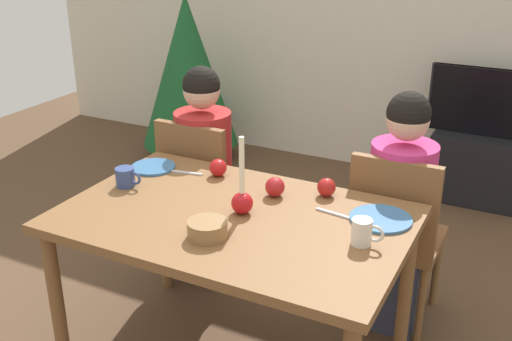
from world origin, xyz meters
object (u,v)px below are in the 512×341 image
candle_centerpiece (242,198)px  apple_by_right_mug (218,168)px  chair_left (202,188)px  apple_near_candle (326,187)px  person_left_child (205,176)px  tv (489,102)px  tv_stand (479,167)px  chair_right (395,231)px  dining_table (234,233)px  person_right_child (398,217)px  mug_left (126,177)px  plate_right (381,219)px  bowl_walnuts (208,229)px  mug_right (363,232)px  christmas_tree (188,71)px  apple_by_left_plate (275,187)px  plate_left (153,167)px

candle_centerpiece → apple_by_right_mug: size_ratio=4.03×
chair_left → candle_centerpiece: candle_centerpiece is taller
chair_left → apple_near_candle: bearing=-18.5°
person_left_child → tv: (1.22, 1.66, 0.14)m
chair_left → tv: tv is taller
chair_left → apple_by_right_mug: (0.28, -0.29, 0.28)m
chair_left → tv_stand: chair_left is taller
chair_right → person_left_child: size_ratio=0.77×
dining_table → chair_left: bearing=131.3°
person_left_child → apple_by_right_mug: size_ratio=14.33×
person_right_child → mug_left: (-1.09, -0.61, 0.22)m
person_left_child → plate_right: bearing=-21.1°
bowl_walnuts → apple_by_right_mug: (-0.26, 0.52, 0.01)m
candle_centerpiece → mug_right: 0.51m
person_left_child → apple_by_right_mug: person_left_child is taller
tv → mug_right: tv is taller
chair_right → tv_stand: (0.17, 1.69, -0.27)m
christmas_tree → apple_by_left_plate: christmas_tree is taller
dining_table → tv: tv is taller
chair_right → tv: size_ratio=1.14×
christmas_tree → apple_by_left_plate: 2.42m
apple_near_candle → mug_left: bearing=-159.9°
chair_left → bowl_walnuts: chair_left is taller
chair_right → apple_by_left_plate: bearing=-140.7°
person_right_child → mug_left: bearing=-150.9°
chair_right → apple_near_candle: size_ratio=11.16×
tv → candle_centerpiece: size_ratio=2.40×
bowl_walnuts → apple_by_left_plate: size_ratio=1.78×
apple_by_left_plate → bowl_walnuts: bearing=-99.1°
christmas_tree → bowl_walnuts: christmas_tree is taller
dining_table → plate_right: size_ratio=5.63×
plate_right → apple_near_candle: 0.30m
tv_stand → plate_right: bearing=-94.0°
person_left_child → mug_right: person_left_child is taller
tv → apple_near_candle: (-0.42, -1.96, 0.08)m
tv_stand → apple_by_right_mug: (-0.95, -1.98, 0.55)m
person_right_child → christmas_tree: bearing=145.6°
plate_left → apple_by_right_mug: (0.32, 0.06, 0.03)m
apple_by_left_plate → chair_right: bearing=39.3°
mug_right → tv_stand: bearing=86.2°
person_left_child → mug_left: person_left_child is taller
chair_left → chair_right: size_ratio=1.00×
mug_left → apple_by_left_plate: 0.67m
mug_right → bowl_walnuts: mug_right is taller
apple_near_candle → plate_left: bearing=-174.5°
tv → christmas_tree: 2.24m
person_right_child → plate_right: bearing=-87.0°
chair_left → tv_stand: 2.11m
tv → candle_centerpiece: candle_centerpiece is taller
tv → apple_by_left_plate: tv is taller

